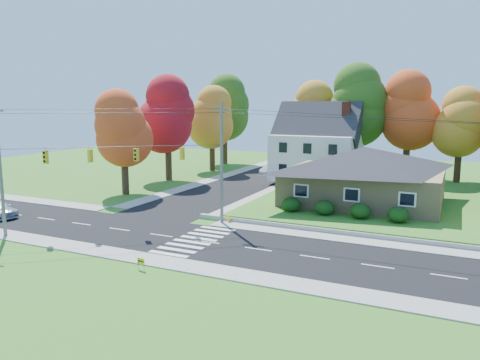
# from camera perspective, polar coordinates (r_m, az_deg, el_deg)

# --- Properties ---
(ground) EXTENTS (120.00, 120.00, 0.00)m
(ground) POSITION_cam_1_polar(r_m,az_deg,el_deg) (34.20, -4.01, -7.57)
(ground) COLOR #3D7923
(road_main) EXTENTS (90.00, 8.00, 0.02)m
(road_main) POSITION_cam_1_polar(r_m,az_deg,el_deg) (34.20, -4.01, -7.55)
(road_main) COLOR black
(road_main) RESTS_ON ground
(road_cross) EXTENTS (8.00, 44.00, 0.02)m
(road_cross) POSITION_cam_1_polar(r_m,az_deg,el_deg) (60.40, 1.40, -0.09)
(road_cross) COLOR black
(road_cross) RESTS_ON ground
(sidewalk_north) EXTENTS (90.00, 2.00, 0.08)m
(sidewalk_north) POSITION_cam_1_polar(r_m,az_deg,el_deg) (38.45, -0.36, -5.56)
(sidewalk_north) COLOR #9C9A90
(sidewalk_north) RESTS_ON ground
(sidewalk_south) EXTENTS (90.00, 2.00, 0.08)m
(sidewalk_south) POSITION_cam_1_polar(r_m,az_deg,el_deg) (30.14, -8.72, -9.94)
(sidewalk_south) COLOR #9C9A90
(sidewalk_south) RESTS_ON ground
(lawn) EXTENTS (30.00, 30.00, 0.50)m
(lawn) POSITION_cam_1_polar(r_m,az_deg,el_deg) (50.54, 21.29, -2.33)
(lawn) COLOR #3D7923
(lawn) RESTS_ON ground
(ranch_house) EXTENTS (14.60, 10.60, 5.40)m
(ranch_house) POSITION_cam_1_polar(r_m,az_deg,el_deg) (45.72, 14.81, 0.66)
(ranch_house) COLOR tan
(ranch_house) RESTS_ON lawn
(colonial_house) EXTENTS (10.40, 8.40, 9.60)m
(colonial_house) POSITION_cam_1_polar(r_m,az_deg,el_deg) (58.98, 9.39, 4.04)
(colonial_house) COLOR silver
(colonial_house) RESTS_ON lawn
(hedge_row) EXTENTS (10.70, 1.70, 1.27)m
(hedge_row) POSITION_cam_1_polar(r_m,az_deg,el_deg) (40.23, 12.35, -3.50)
(hedge_row) COLOR #163A10
(hedge_row) RESTS_ON lawn
(traffic_infrastructure) EXTENTS (38.10, 10.66, 10.00)m
(traffic_infrastructure) POSITION_cam_1_polar(r_m,az_deg,el_deg) (34.31, -3.23, 1.31)
(traffic_infrastructure) COLOR #666059
(traffic_infrastructure) RESTS_ON ground
(tree_lot_0) EXTENTS (6.72, 6.72, 12.51)m
(tree_lot_0) POSITION_cam_1_polar(r_m,az_deg,el_deg) (65.08, 9.20, 7.82)
(tree_lot_0) COLOR #3F2A19
(tree_lot_0) RESTS_ON lawn
(tree_lot_1) EXTENTS (7.84, 7.84, 14.60)m
(tree_lot_1) POSITION_cam_1_polar(r_m,az_deg,el_deg) (62.68, 14.31, 8.79)
(tree_lot_1) COLOR #3F2A19
(tree_lot_1) RESTS_ON lawn
(tree_lot_2) EXTENTS (7.28, 7.28, 13.56)m
(tree_lot_2) POSITION_cam_1_polar(r_m,az_deg,el_deg) (62.80, 19.89, 7.93)
(tree_lot_2) COLOR #3F2A19
(tree_lot_2) RESTS_ON lawn
(tree_lot_3) EXTENTS (6.16, 6.16, 11.47)m
(tree_lot_3) POSITION_cam_1_polar(r_m,az_deg,el_deg) (61.55, 25.33, 6.35)
(tree_lot_3) COLOR #3F2A19
(tree_lot_3) RESTS_ON lawn
(tree_west_0) EXTENTS (6.16, 6.16, 11.47)m
(tree_west_0) POSITION_cam_1_polar(r_m,az_deg,el_deg) (52.35, -14.05, 6.04)
(tree_west_0) COLOR #3F2A19
(tree_west_0) RESTS_ON ground
(tree_west_1) EXTENTS (7.28, 7.28, 13.56)m
(tree_west_1) POSITION_cam_1_polar(r_m,az_deg,el_deg) (60.93, -8.84, 7.88)
(tree_west_1) COLOR #3F2A19
(tree_west_1) RESTS_ON ground
(tree_west_2) EXTENTS (6.72, 6.72, 12.51)m
(tree_west_2) POSITION_cam_1_polar(r_m,az_deg,el_deg) (68.98, -3.45, 7.59)
(tree_west_2) COLOR #3F2A19
(tree_west_2) RESTS_ON ground
(tree_west_3) EXTENTS (7.84, 7.84, 14.60)m
(tree_west_3) POSITION_cam_1_polar(r_m,az_deg,el_deg) (76.96, -1.89, 8.76)
(tree_west_3) COLOR #3F2A19
(tree_west_3) RESTS_ON ground
(white_car) EXTENTS (1.60, 3.81, 1.22)m
(white_car) POSITION_cam_1_polar(r_m,az_deg,el_deg) (66.54, 3.55, 1.32)
(white_car) COLOR silver
(white_car) RESTS_ON road_cross
(fire_hydrant) EXTENTS (0.39, 0.31, 0.69)m
(fire_hydrant) POSITION_cam_1_polar(r_m,az_deg,el_deg) (39.39, -1.38, -4.76)
(fire_hydrant) COLOR yellow
(fire_hydrant) RESTS_ON ground
(yard_sign) EXTENTS (0.59, 0.14, 0.74)m
(yard_sign) POSITION_cam_1_polar(r_m,az_deg,el_deg) (29.18, -11.99, -9.68)
(yard_sign) COLOR black
(yard_sign) RESTS_ON ground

